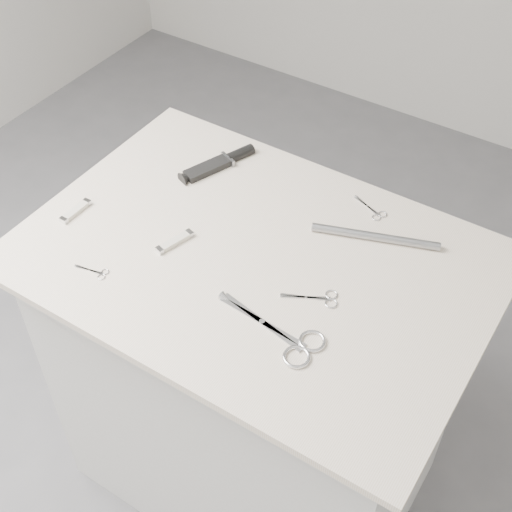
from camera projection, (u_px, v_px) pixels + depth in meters
The scene contains 11 objects.
ground at pixel (256, 469), 2.18m from camera, with size 4.00×4.00×0.01m, color slate.
plinth at pixel (255, 383), 1.85m from camera, with size 0.90×0.60×0.90m, color silver.
display_board at pixel (255, 259), 1.53m from camera, with size 1.00×0.70×0.02m, color beige.
large_shears at pixel (289, 339), 1.36m from camera, with size 0.24×0.10×0.01m.
embroidery_scissors_a at pixel (320, 298), 1.43m from camera, with size 0.11×0.08×0.00m.
embroidery_scissors_b at pixel (373, 211), 1.62m from camera, with size 0.09×0.06×0.00m.
tiny_scissors at pixel (96, 272), 1.49m from camera, with size 0.08×0.03×0.00m.
sheathed_knife at pixel (222, 162), 1.74m from camera, with size 0.10×0.19×0.02m.
pocket_knife_a at pixel (76, 211), 1.62m from camera, with size 0.02×0.09×0.01m.
pocket_knife_b at pixel (175, 242), 1.54m from camera, with size 0.04×0.09×0.01m.
metal_rail at pixel (375, 237), 1.55m from camera, with size 0.02×0.02×0.28m, color gray.
Camera 1 is at (0.58, -0.90, 2.00)m, focal length 50.00 mm.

